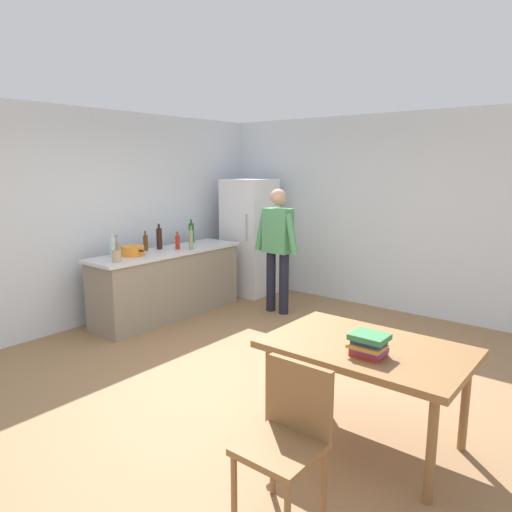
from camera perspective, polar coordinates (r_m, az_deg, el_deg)
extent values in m
plane|color=#936D47|center=(4.73, -1.49, -14.19)|extent=(14.00, 14.00, 0.00)
cube|color=silver|center=(6.89, 14.82, 5.05)|extent=(6.40, 0.12, 2.70)
cube|color=silver|center=(6.43, -18.41, 4.46)|extent=(0.12, 5.60, 2.70)
cube|color=gray|center=(6.47, -10.54, -3.42)|extent=(0.60, 2.12, 0.86)
cube|color=silver|center=(6.37, -10.68, 0.50)|extent=(0.64, 2.20, 0.04)
cube|color=white|center=(7.43, -0.80, 2.30)|extent=(0.70, 0.64, 1.80)
cylinder|color=#B2B2B7|center=(7.00, -1.18, 3.43)|extent=(0.02, 0.02, 0.40)
cylinder|color=#1E1E2D|center=(6.59, 1.82, -3.06)|extent=(0.13, 0.13, 0.84)
cylinder|color=#1E1E2D|center=(6.46, 3.38, -3.35)|extent=(0.13, 0.13, 0.84)
cube|color=#519960|center=(6.39, 2.65, 3.07)|extent=(0.38, 0.22, 0.60)
sphere|color=tan|center=(6.34, 2.68, 7.10)|extent=(0.22, 0.22, 0.22)
cylinder|color=#519960|center=(6.51, 0.66, 3.05)|extent=(0.20, 0.09, 0.55)
cylinder|color=#519960|center=(6.22, 4.29, 2.65)|extent=(0.20, 0.09, 0.55)
cube|color=olive|center=(3.51, 13.18, -10.77)|extent=(1.40, 0.90, 0.05)
cylinder|color=olive|center=(3.67, 1.62, -15.89)|extent=(0.06, 0.06, 0.70)
cylinder|color=olive|center=(3.19, 20.36, -21.04)|extent=(0.06, 0.06, 0.70)
cylinder|color=olive|center=(4.20, 7.52, -12.41)|extent=(0.06, 0.06, 0.70)
cylinder|color=olive|center=(3.79, 23.87, -15.99)|extent=(0.06, 0.06, 0.70)
cylinder|color=olive|center=(2.93, -2.66, -26.47)|extent=(0.04, 0.04, 0.45)
cylinder|color=olive|center=(3.16, 2.04, -23.39)|extent=(0.04, 0.04, 0.45)
cylinder|color=olive|center=(3.00, 8.17, -25.61)|extent=(0.04, 0.04, 0.45)
cube|color=olive|center=(2.81, 2.88, -22.15)|extent=(0.42, 0.42, 0.04)
cube|color=olive|center=(2.83, 5.27, -16.54)|extent=(0.42, 0.04, 0.42)
cylinder|color=orange|center=(6.07, -14.62, 0.60)|extent=(0.28, 0.28, 0.12)
cube|color=black|center=(6.20, -15.57, 0.95)|extent=(0.06, 0.03, 0.02)
cube|color=black|center=(5.93, -13.64, 0.61)|extent=(0.06, 0.03, 0.02)
cylinder|color=tan|center=(5.71, -16.44, -0.03)|extent=(0.11, 0.11, 0.14)
cylinder|color=olive|center=(5.67, -16.36, 1.35)|extent=(0.02, 0.05, 0.22)
cylinder|color=olive|center=(5.67, -16.48, 1.33)|extent=(0.02, 0.04, 0.22)
cylinder|color=#5B3314|center=(6.39, -13.16, 1.52)|extent=(0.06, 0.06, 0.20)
cylinder|color=#5B3314|center=(6.37, -13.21, 2.68)|extent=(0.02, 0.02, 0.06)
cylinder|color=gray|center=(6.35, -7.81, 1.93)|extent=(0.06, 0.06, 0.26)
cylinder|color=gray|center=(6.33, -7.84, 3.36)|extent=(0.02, 0.02, 0.06)
cylinder|color=black|center=(6.46, -11.58, 2.05)|extent=(0.08, 0.08, 0.28)
cylinder|color=black|center=(6.43, -11.63, 3.54)|extent=(0.03, 0.03, 0.06)
cylinder|color=#1E5123|center=(6.92, -7.79, 2.75)|extent=(0.08, 0.08, 0.28)
cylinder|color=#1E5123|center=(6.90, -7.83, 4.14)|extent=(0.03, 0.03, 0.06)
cylinder|color=#B22319|center=(6.41, -9.43, 1.61)|extent=(0.06, 0.06, 0.18)
cylinder|color=#B22319|center=(6.39, -9.47, 2.67)|extent=(0.02, 0.02, 0.06)
cylinder|color=silver|center=(6.03, -16.89, 1.00)|extent=(0.07, 0.07, 0.24)
cylinder|color=silver|center=(6.01, -16.97, 2.41)|extent=(0.03, 0.03, 0.06)
cube|color=#B22D28|center=(3.32, 13.38, -11.34)|extent=(0.21, 0.17, 0.03)
cube|color=#753D7F|center=(3.30, 13.45, -10.90)|extent=(0.22, 0.16, 0.03)
cube|color=orange|center=(3.27, 13.22, -10.55)|extent=(0.23, 0.17, 0.02)
cube|color=#284C8E|center=(3.29, 13.44, -9.96)|extent=(0.21, 0.14, 0.03)
cube|color=#387A47|center=(3.27, 13.52, -9.44)|extent=(0.24, 0.20, 0.04)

